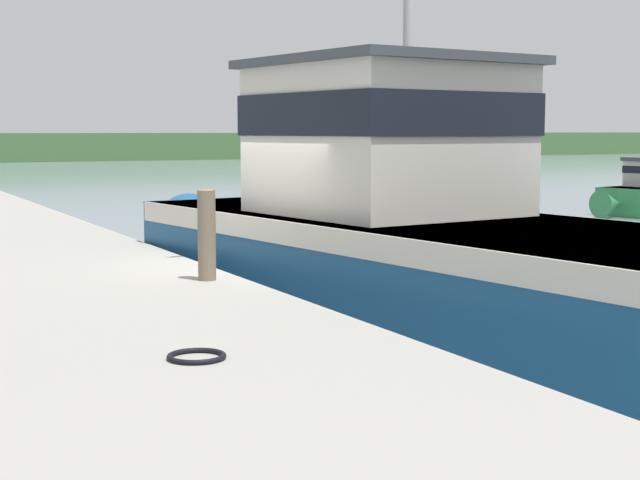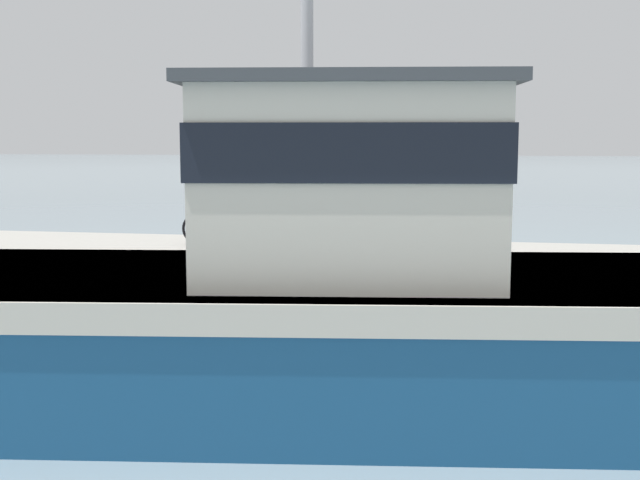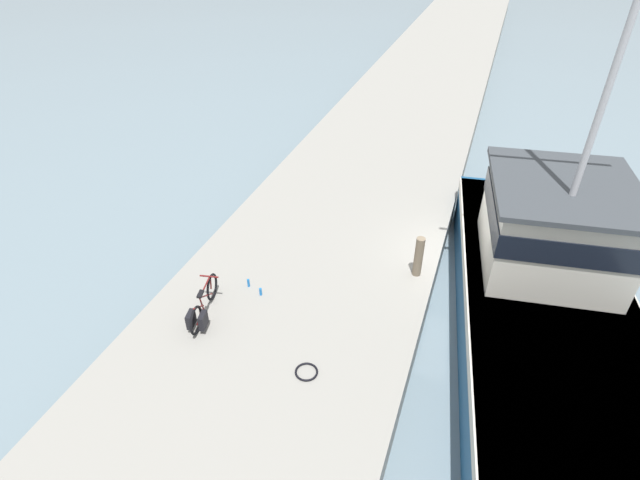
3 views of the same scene
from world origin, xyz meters
name	(u,v)px [view 3 (image 3 of 3)]	position (x,y,z in m)	size (l,w,h in m)	color
ground_plane	(465,286)	(0.00, 0.00, 0.00)	(320.00, 320.00, 0.00)	gray
dock_pier	(330,245)	(-3.88, 0.00, 0.43)	(6.17, 80.00, 0.85)	gray
fishing_boat_main	(545,290)	(1.72, -1.15, 1.30)	(5.15, 13.13, 10.20)	navy
bicycle_touring	(202,308)	(-5.48, -4.24, 1.18)	(0.66, 1.74, 0.72)	black
mooring_post	(419,257)	(-1.24, -1.00, 1.40)	(0.22, 0.22, 1.10)	#756651
hose_coil	(306,372)	(-2.73, -4.89, 0.87)	(0.48, 0.48, 0.04)	black
water_bottle_by_bike	(248,283)	(-5.02, -2.88, 0.96)	(0.06, 0.06, 0.22)	blue
water_bottle_on_curb	(261,292)	(-4.61, -3.06, 0.95)	(0.06, 0.06, 0.20)	blue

